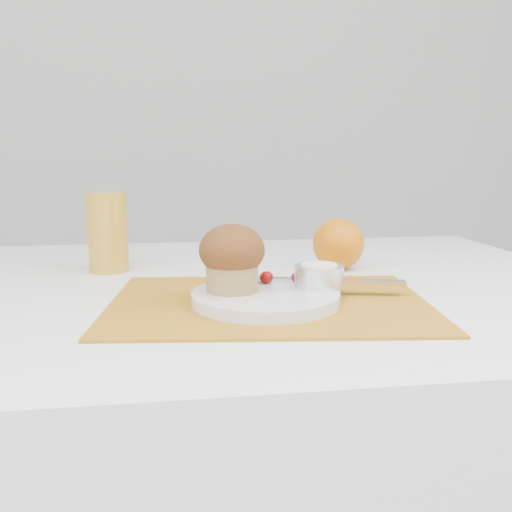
{
  "coord_description": "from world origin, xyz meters",
  "views": [
    {
      "loc": [
        -0.05,
        -0.77,
        0.94
      ],
      "look_at": [
        0.06,
        -0.01,
        0.8
      ],
      "focal_mm": 40.0,
      "sensor_mm": 36.0,
      "label": 1
    }
  ],
  "objects": [
    {
      "name": "muffin",
      "position": [
        0.02,
        -0.07,
        0.81
      ],
      "size": [
        0.08,
        0.08,
        0.09
      ],
      "color": "#A68450",
      "rests_on": "plate"
    },
    {
      "name": "placemat",
      "position": [
        0.07,
        -0.08,
        0.75
      ],
      "size": [
        0.44,
        0.34,
        0.0
      ],
      "primitive_type": "cube",
      "rotation": [
        0.0,
        0.0,
        -0.12
      ],
      "color": "#AC6F17",
      "rests_on": "table"
    },
    {
      "name": "raspberry_near",
      "position": [
        0.07,
        -0.04,
        0.78
      ],
      "size": [
        0.02,
        0.02,
        0.02
      ],
      "primitive_type": "ellipsoid",
      "color": "#540402",
      "rests_on": "plate"
    },
    {
      "name": "table",
      "position": [
        0.0,
        0.05,
        0.38
      ],
      "size": [
        1.2,
        0.8,
        0.75
      ],
      "primitive_type": "cube",
      "color": "white",
      "rests_on": "ground"
    },
    {
      "name": "cream",
      "position": [
        0.13,
        -0.07,
        0.8
      ],
      "size": [
        0.05,
        0.05,
        0.01
      ],
      "primitive_type": "cylinder",
      "rotation": [
        0.0,
        0.0,
        -0.05
      ],
      "color": "white",
      "rests_on": "ramekin"
    },
    {
      "name": "raspberry_far",
      "position": [
        0.11,
        -0.05,
        0.78
      ],
      "size": [
        0.02,
        0.02,
        0.02
      ],
      "primitive_type": "ellipsoid",
      "color": "#5D0216",
      "rests_on": "plate"
    },
    {
      "name": "butter_knife",
      "position": [
        0.15,
        -0.05,
        0.77
      ],
      "size": [
        0.21,
        0.07,
        0.01
      ],
      "primitive_type": "cube",
      "rotation": [
        0.0,
        0.0,
        -0.26
      ],
      "color": "#B5B7BE",
      "rests_on": "plate"
    },
    {
      "name": "orange",
      "position": [
        0.22,
        0.12,
        0.79
      ],
      "size": [
        0.08,
        0.08,
        0.08
      ],
      "primitive_type": "sphere",
      "color": "orange",
      "rests_on": "table"
    },
    {
      "name": "plate",
      "position": [
        0.06,
        -0.09,
        0.76
      ],
      "size": [
        0.22,
        0.22,
        0.01
      ],
      "primitive_type": "cylinder",
      "rotation": [
        0.0,
        0.0,
        -0.22
      ],
      "color": "silver",
      "rests_on": "placemat"
    },
    {
      "name": "ramekin",
      "position": [
        0.13,
        -0.07,
        0.78
      ],
      "size": [
        0.07,
        0.07,
        0.03
      ],
      "primitive_type": "cylinder",
      "rotation": [
        0.0,
        0.0,
        0.11
      ],
      "color": "silver",
      "rests_on": "plate"
    },
    {
      "name": "juice_glass",
      "position": [
        -0.16,
        0.16,
        0.81
      ],
      "size": [
        0.08,
        0.08,
        0.13
      ],
      "primitive_type": "cylinder",
      "rotation": [
        0.0,
        0.0,
        -0.32
      ],
      "color": "gold",
      "rests_on": "table"
    }
  ]
}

